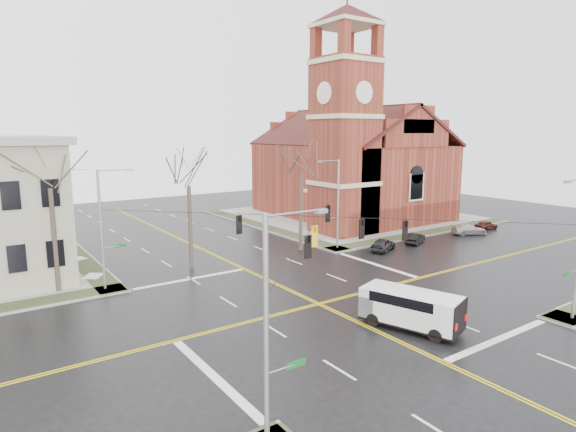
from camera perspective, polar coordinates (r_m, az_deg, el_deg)
ground at (r=34.18m, az=3.66°, el=-10.35°), size 120.00×120.00×0.00m
sidewalks at (r=34.16m, az=3.66°, el=-10.23°), size 80.00×80.00×0.17m
road_markings at (r=34.18m, az=3.66°, el=-10.34°), size 100.00×100.00×0.01m
church at (r=67.07m, az=7.26°, el=6.98°), size 24.28×27.48×27.50m
signal_pole_ne at (r=48.63m, az=5.80°, el=1.76°), size 2.75×0.22×9.00m
signal_pole_nw at (r=38.22m, az=-21.02°, el=-1.12°), size 2.75×0.22×9.00m
signal_pole_sw at (r=17.52m, az=-2.09°, el=-13.29°), size 2.75×0.22×9.00m
span_wires at (r=32.55m, az=3.78°, el=-0.07°), size 23.02×23.02×0.03m
traffic_signals at (r=32.18m, az=4.50°, el=-1.55°), size 8.21×8.26×1.30m
streetlight_north_a at (r=54.40m, az=-24.49°, el=1.27°), size 2.30×0.20×8.00m
streetlight_north_b at (r=74.04m, az=-27.31°, el=3.14°), size 2.30×0.20×8.00m
cargo_van at (r=30.74m, az=13.90°, el=-10.32°), size 4.14×6.45×2.30m
parked_car_a at (r=49.41m, az=11.21°, el=-3.33°), size 4.09×2.91×1.29m
parked_car_b at (r=53.34m, az=14.85°, el=-2.58°), size 3.67×2.51×1.14m
parked_car_c at (r=59.90m, az=20.66°, el=-1.52°), size 4.36×3.18×1.17m
parked_car_d at (r=63.87m, az=22.45°, el=-0.99°), size 3.26×1.54×1.08m
tree_nw_far at (r=38.60m, az=-26.43°, el=3.73°), size 4.00×4.00×11.56m
tree_nw_near at (r=42.57m, az=-11.71°, el=4.09°), size 4.00×4.00×10.55m
tree_ne at (r=47.09m, az=1.54°, el=5.61°), size 4.00×4.00×11.43m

